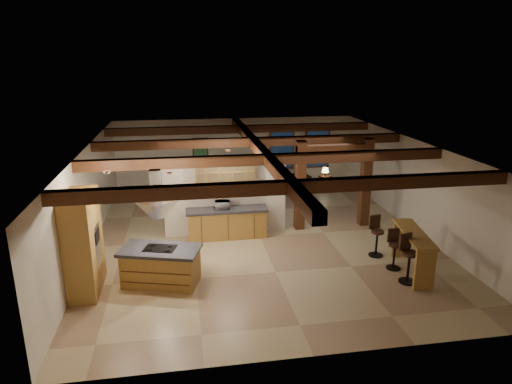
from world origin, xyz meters
TOP-DOWN VIEW (x-y plane):
  - ground at (0.00, 0.00)m, footprint 12.00×12.00m
  - room_walls at (0.00, 0.00)m, footprint 12.00×12.00m
  - ceiling_beams at (0.00, 0.00)m, footprint 10.00×12.00m
  - timber_posts at (2.50, 0.50)m, footprint 2.50×0.30m
  - partition_wall at (-1.00, 0.50)m, footprint 3.80×0.18m
  - pantry_cabinet at (-4.67, -2.60)m, footprint 0.67×1.60m
  - back_counter at (-1.00, 0.11)m, footprint 2.50×0.66m
  - upper_display_cabinet at (-1.00, 0.31)m, footprint 1.80×0.36m
  - range_hood at (-2.92, -2.59)m, footprint 1.10×1.10m
  - back_windows at (2.80, 5.93)m, footprint 2.70×0.07m
  - framed_art at (-1.50, 5.94)m, footprint 0.65×0.05m
  - recessed_cans at (-2.53, -1.93)m, footprint 3.16×2.46m
  - kitchen_island at (-2.92, -2.59)m, footprint 2.12×1.51m
  - dining_table at (-0.72, 2.40)m, footprint 1.98×1.54m
  - sofa at (2.08, 5.44)m, footprint 2.23×1.20m
  - microwave at (-1.13, 0.11)m, footprint 0.47×0.34m
  - bar_counter at (3.48, -3.04)m, footprint 0.89×2.17m
  - side_table at (3.71, 5.02)m, footprint 0.51×0.51m
  - table_lamp at (3.71, 5.02)m, footprint 0.30×0.30m
  - bar_stool_a at (3.12, -3.51)m, footprint 0.45×0.47m
  - bar_stool_b at (3.13, -2.74)m, footprint 0.38×0.38m
  - bar_stool_c at (2.99, -1.90)m, footprint 0.40×0.42m
  - dining_chairs at (-0.72, 2.40)m, footprint 2.01×2.01m

SIDE VIEW (x-z plane):
  - ground at x=0.00m, z-range 0.00..0.00m
  - side_table at x=3.71m, z-range 0.00..0.50m
  - dining_table at x=-0.72m, z-range 0.00..0.61m
  - sofa at x=2.08m, z-range 0.00..0.62m
  - back_counter at x=-1.00m, z-range 0.01..0.95m
  - kitchen_island at x=-2.92m, z-range 0.00..0.95m
  - bar_stool_b at x=3.13m, z-range 0.01..1.08m
  - bar_stool_c at x=2.99m, z-range 0.01..1.17m
  - dining_chairs at x=-0.72m, z-range 0.01..1.20m
  - bar_stool_a at x=3.12m, z-range 0.01..1.25m
  - bar_counter at x=3.48m, z-range 0.19..1.30m
  - table_lamp at x=3.71m, z-range 0.57..0.92m
  - microwave at x=-1.13m, z-range 0.94..1.19m
  - partition_wall at x=-1.00m, z-range 0.00..2.20m
  - pantry_cabinet at x=-4.67m, z-range 0.00..2.40m
  - back_windows at x=2.80m, z-range 0.65..2.35m
  - framed_art at x=-1.50m, z-range 1.27..2.12m
  - timber_posts at x=2.50m, z-range 0.31..3.21m
  - room_walls at x=0.00m, z-range -4.22..7.78m
  - range_hood at x=-2.92m, z-range 1.08..2.48m
  - upper_display_cabinet at x=-1.00m, z-range 1.37..2.33m
  - ceiling_beams at x=0.00m, z-range 2.62..2.90m
  - recessed_cans at x=-2.53m, z-range 2.85..2.89m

